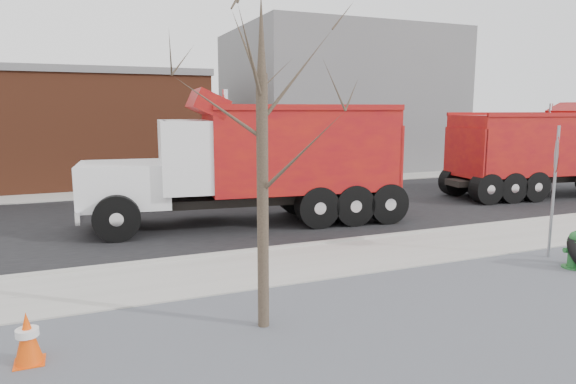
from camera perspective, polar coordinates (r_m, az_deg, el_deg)
name	(u,v)px	position (r m, az deg, el deg)	size (l,w,h in m)	color
ground	(355,261)	(12.07, 7.51, -7.63)	(120.00, 120.00, 0.00)	#383328
gravel_verge	(460,316)	(9.38, 18.55, -12.97)	(60.00, 5.00, 0.03)	gray
sidewalk	(350,257)	(12.26, 6.92, -7.19)	(60.00, 2.50, 0.06)	#9E9B93
curb	(325,243)	(13.36, 4.17, -5.67)	(60.00, 0.15, 0.11)	#9E9B93
road	(263,211)	(17.63, -2.79, -2.15)	(60.00, 9.40, 0.02)	black
far_sidewalk	(220,187)	(22.99, -7.62, 0.50)	(60.00, 2.00, 0.06)	#9E9B93
building_grey	(337,100)	(31.67, 5.44, 10.11)	(12.00, 10.00, 8.00)	slate
bare_tree	(262,121)	(7.83, -2.91, 7.85)	(3.20, 3.20, 5.20)	#382D23
fire_hydrant	(574,252)	(12.90, 29.20, -5.82)	(0.49, 0.48, 0.86)	#296D34
stop_sign	(555,170)	(13.29, 27.58, 2.18)	(0.61, 0.62, 3.11)	gray
traffic_cone_far	(28,339)	(8.11, -26.95, -14.32)	(0.40, 0.40, 0.76)	#F24807
dump_truck_red_a	(546,150)	(23.03, 26.79, 4.24)	(9.27, 3.43, 3.69)	black
dump_truck_red_b	(259,158)	(15.56, -3.27, 3.83)	(9.66, 3.74, 3.98)	black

